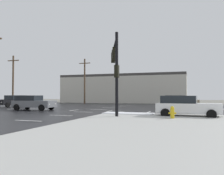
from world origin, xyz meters
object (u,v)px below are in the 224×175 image
sedan_white (186,106)px  utility_pole_far (13,79)px  sedan_tan (180,101)px  sedan_black (13,101)px  fire_hydrant (172,112)px  sedan_grey (33,102)px  traffic_signal_mast (115,62)px  utility_pole_distant (85,80)px

sedan_white → utility_pole_far: size_ratio=0.57×
sedan_tan → sedan_black: (-21.95, -5.29, 0.00)m
sedan_tan → sedan_black: size_ratio=0.99×
fire_hydrant → sedan_black: bearing=154.2°
sedan_white → sedan_tan: 13.69m
utility_pole_far → sedan_black: bearing=-48.6°
sedan_white → sedan_tan: same height
sedan_tan → utility_pole_far: utility_pole_far is taller
fire_hydrant → utility_pole_far: (-26.64, 15.81, 3.74)m
fire_hydrant → sedan_grey: 16.05m
traffic_signal_mast → utility_pole_distant: bearing=9.6°
sedan_tan → fire_hydrant: bearing=-87.2°
sedan_white → utility_pole_distant: 28.10m
sedan_grey → fire_hydrant: bearing=-21.7°
sedan_white → sedan_black: bearing=164.4°
sedan_black → sedan_tan: bearing=108.1°
traffic_signal_mast → fire_hydrant: (4.53, -2.01, -3.77)m
sedan_black → utility_pole_far: bearing=-134.0°
sedan_tan → utility_pole_far: size_ratio=0.56×
sedan_white → sedan_black: size_ratio=1.00×
sedan_grey → sedan_black: (-7.13, 5.09, 0.00)m
sedan_tan → traffic_signal_mast: bearing=-105.1°
sedan_white → sedan_tan: bearing=98.6°
sedan_grey → traffic_signal_mast: bearing=-20.2°
sedan_grey → sedan_tan: bearing=33.9°
traffic_signal_mast → utility_pole_far: 26.06m
sedan_black → utility_pole_far: (-4.48, 5.08, 3.43)m
utility_pole_far → utility_pole_distant: 12.14m
sedan_grey → sedan_black: bearing=143.3°
utility_pole_far → fire_hydrant: bearing=-30.7°
fire_hydrant → sedan_white: sedan_white is taller
traffic_signal_mast → sedan_white: 6.37m
traffic_signal_mast → utility_pole_distant: 25.05m
sedan_grey → utility_pole_distant: bearing=96.1°
traffic_signal_mast → sedan_grey: traffic_signal_mast is taller
traffic_signal_mast → utility_pole_distant: size_ratio=0.72×
utility_pole_distant → sedan_grey: bearing=-82.8°
sedan_white → sedan_black: same height
traffic_signal_mast → sedan_white: (5.34, 0.35, -3.46)m
fire_hydrant → traffic_signal_mast: bearing=156.1°
traffic_signal_mast → sedan_black: 19.96m
traffic_signal_mast → sedan_black: traffic_signal_mast is taller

